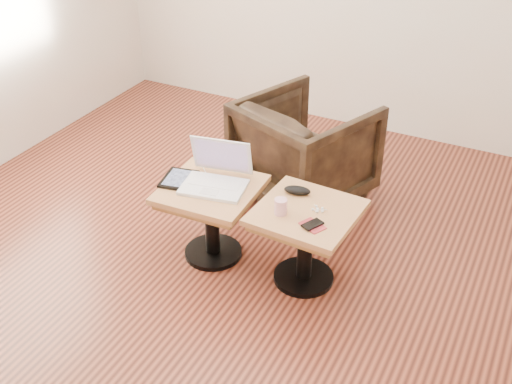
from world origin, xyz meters
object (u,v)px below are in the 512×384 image
at_px(side_table_right, 306,228).
at_px(armchair, 305,150).
at_px(laptop, 216,177).
at_px(side_table_left, 211,205).
at_px(striped_cup, 281,206).

xyz_separation_m(side_table_right, armchair, (-0.37, 0.85, -0.01)).
bearing_deg(laptop, side_table_left, -120.42).
relative_size(side_table_left, armchair, 0.71).
xyz_separation_m(striped_cup, armchair, (-0.25, 0.94, -0.18)).
height_order(laptop, striped_cup, laptop).
distance_m(side_table_right, armchair, 0.92).
relative_size(side_table_left, laptop, 1.36).
height_order(laptop, armchair, laptop).
bearing_deg(armchair, side_table_right, 134.73).
xyz_separation_m(laptop, armchair, (0.21, 0.84, -0.18)).
bearing_deg(side_table_left, side_table_right, 0.57).
xyz_separation_m(side_table_right, laptop, (-0.58, 0.01, 0.17)).
distance_m(side_table_left, side_table_right, 0.59).
relative_size(side_table_right, striped_cup, 6.27).
bearing_deg(armchair, side_table_left, 96.97).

